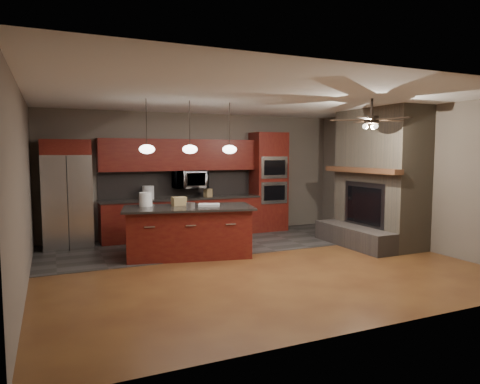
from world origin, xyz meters
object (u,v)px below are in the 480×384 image
microwave (190,179)px  paint_can (191,206)px  white_bucket (146,199)px  refrigerator (67,194)px  cardboard_box (179,201)px  oven_tower (268,182)px  counter_box (208,193)px  kitchen_island (189,231)px  counter_bucket (148,193)px  paint_tray (209,205)px

microwave → paint_can: (-0.63, -2.06, -0.33)m
white_bucket → refrigerator: bearing=134.7°
paint_can → cardboard_box: bearing=97.9°
microwave → white_bucket: size_ratio=2.87×
microwave → oven_tower: bearing=-1.7°
oven_tower → microwave: size_ratio=3.25×
white_bucket → counter_box: size_ratio=1.41×
refrigerator → counter_box: refrigerator is taller
microwave → cardboard_box: 1.73m
microwave → kitchen_island: size_ratio=0.29×
refrigerator → paint_can: 2.75m
kitchen_island → counter_bucket: bearing=113.8°
oven_tower → paint_tray: (-2.18, -1.79, -0.25)m
paint_can → counter_box: size_ratio=0.86×
refrigerator → paint_tray: refrigerator is taller
oven_tower → kitchen_island: oven_tower is taller
oven_tower → kitchen_island: (-2.56, -1.75, -0.73)m
oven_tower → counter_box: bearing=-178.5°
white_bucket → paint_can: size_ratio=1.64×
oven_tower → paint_can: oven_tower is taller
oven_tower → paint_tray: size_ratio=6.18×
counter_box → counter_bucket: bearing=153.5°
white_bucket → paint_can: (0.66, -0.62, -0.08)m
refrigerator → counter_box: (2.99, 0.03, -0.09)m
kitchen_island → paint_can: (-0.04, -0.25, 0.51)m
white_bucket → counter_box: white_bucket is taller
oven_tower → paint_can: 3.29m
microwave → paint_can: size_ratio=4.71×
refrigerator → paint_can: bearing=-44.5°
paint_can → microwave: bearing=73.1°
kitchen_island → white_bucket: size_ratio=9.82×
oven_tower → counter_bucket: size_ratio=8.36×
counter_bucket → counter_box: (1.35, -0.05, -0.05)m
microwave → counter_box: bearing=-14.1°
white_bucket → counter_box: 2.16m
oven_tower → refrigerator: bearing=-179.1°
oven_tower → cardboard_box: 3.07m
refrigerator → cardboard_box: bearing=-37.0°
oven_tower → white_bucket: size_ratio=9.34×
microwave → paint_tray: size_ratio=1.90×
counter_bucket → counter_box: size_ratio=1.58×
kitchen_island → counter_box: (0.99, 1.71, 0.53)m
paint_can → counter_bucket: (-0.33, 2.01, 0.07)m
kitchen_island → microwave: bearing=84.1°
counter_box → paint_can: bearing=-142.0°
kitchen_island → paint_can: 0.57m
oven_tower → refrigerator: oven_tower is taller
counter_box → cardboard_box: bearing=-151.3°
microwave → counter_box: microwave is taller
oven_tower → paint_can: (-2.60, -2.00, -0.22)m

